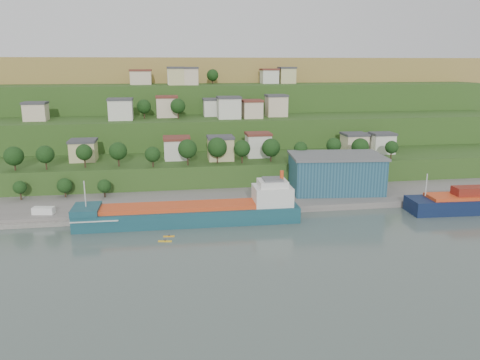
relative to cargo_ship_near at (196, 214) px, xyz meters
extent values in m
plane|color=#4C5D56|center=(7.73, -10.44, -2.62)|extent=(500.00, 500.00, 0.00)
cube|color=slate|center=(27.73, 17.56, -2.62)|extent=(220.00, 26.00, 4.00)
cube|color=slate|center=(-47.27, 11.56, -2.62)|extent=(40.00, 18.00, 2.40)
cube|color=#284719|center=(7.73, 45.56, -2.62)|extent=(260.00, 32.00, 20.00)
cube|color=#284719|center=(7.73, 75.56, -2.62)|extent=(280.00, 32.00, 44.00)
cube|color=#284719|center=(7.73, 105.56, -2.62)|extent=(300.00, 32.00, 70.00)
cube|color=olive|center=(7.73, 179.56, -2.62)|extent=(360.00, 120.00, 96.00)
cube|color=#CDC285|center=(-37.96, 47.33, 10.88)|extent=(9.06, 9.00, 6.99)
cube|color=#3F3F44|center=(-37.96, 47.33, 14.82)|extent=(9.66, 9.60, 0.90)
cube|color=silver|center=(-4.19, 44.73, 11.05)|extent=(8.46, 7.95, 7.34)
cube|color=brown|center=(-4.19, 44.73, 15.17)|extent=(9.06, 8.55, 0.90)
cube|color=silver|center=(-3.87, 47.57, 11.05)|extent=(9.55, 7.03, 7.34)
cube|color=brown|center=(-3.87, 47.57, 15.17)|extent=(10.15, 7.63, 0.90)
cube|color=#CDC285|center=(-3.39, 51.34, 10.72)|extent=(7.02, 7.41, 6.68)
cube|color=#3F3F44|center=(-3.39, 51.34, 14.51)|extent=(7.62, 8.01, 0.90)
cube|color=#CDC285|center=(12.03, 41.00, 11.39)|extent=(9.11, 8.25, 8.03)
cube|color=#3F3F44|center=(12.03, 41.00, 15.86)|extent=(9.71, 8.85, 0.90)
cube|color=silver|center=(27.09, 45.19, 11.57)|extent=(8.93, 8.10, 8.37)
cube|color=brown|center=(27.09, 45.19, 16.20)|extent=(9.53, 8.70, 0.90)
cube|color=beige|center=(67.83, 49.59, 10.72)|extent=(9.01, 8.96, 6.69)
cube|color=#3F3F44|center=(67.83, 49.59, 14.52)|extent=(9.61, 9.56, 0.90)
cube|color=silver|center=(77.22, 44.13, 11.08)|extent=(8.54, 7.01, 7.40)
cube|color=#3F3F44|center=(77.22, 44.13, 15.23)|extent=(9.14, 7.61, 0.90)
cube|color=beige|center=(77.40, 50.35, 10.49)|extent=(7.98, 7.21, 6.21)
cube|color=#3F3F44|center=(77.40, 50.35, 14.04)|extent=(8.58, 7.81, 0.90)
cube|color=beige|center=(-60.28, 74.68, 22.79)|extent=(8.82, 7.51, 6.82)
cube|color=#3F3F44|center=(-60.28, 74.68, 26.65)|extent=(9.42, 8.11, 0.90)
cube|color=silver|center=(-25.98, 71.77, 23.45)|extent=(9.68, 7.51, 8.14)
cube|color=#3F3F44|center=(-25.98, 71.77, 27.97)|extent=(10.28, 8.11, 0.90)
cube|color=beige|center=(-6.90, 80.24, 23.57)|extent=(8.94, 8.93, 8.38)
cube|color=brown|center=(-6.90, 80.24, 28.21)|extent=(9.54, 9.53, 0.90)
cube|color=silver|center=(14.01, 81.21, 22.88)|extent=(9.46, 7.17, 7.01)
cube|color=#3F3F44|center=(14.01, 81.21, 26.84)|extent=(10.06, 7.77, 0.90)
cube|color=silver|center=(19.15, 70.05, 23.63)|extent=(9.42, 8.02, 8.49)
cube|color=#3F3F44|center=(19.15, 70.05, 28.32)|extent=(10.02, 8.62, 0.90)
cube|color=beige|center=(26.50, 81.01, 22.45)|extent=(7.16, 7.20, 6.13)
cube|color=#3F3F44|center=(26.50, 81.01, 25.96)|extent=(7.76, 7.80, 0.90)
cube|color=beige|center=(29.36, 70.72, 22.86)|extent=(8.10, 8.83, 6.95)
cube|color=brown|center=(29.36, 70.72, 26.79)|extent=(8.70, 9.43, 0.90)
cube|color=beige|center=(41.21, 75.80, 23.72)|extent=(8.76, 8.25, 8.68)
cube|color=#3F3F44|center=(41.21, 75.80, 28.51)|extent=(9.36, 8.85, 0.90)
cube|color=beige|center=(-18.88, 108.28, 35.55)|extent=(9.96, 8.61, 6.33)
cube|color=brown|center=(-18.88, 108.28, 39.16)|extent=(10.56, 9.21, 0.90)
cube|color=silver|center=(-2.05, 106.23, 36.18)|extent=(8.01, 8.31, 7.60)
cube|color=#3F3F44|center=(-2.05, 106.23, 40.43)|extent=(8.61, 8.91, 0.90)
cube|color=#CDC285|center=(-2.01, 99.67, 36.16)|extent=(7.21, 8.08, 7.57)
cube|color=#3F3F44|center=(-2.01, 99.67, 40.40)|extent=(7.81, 8.68, 0.90)
cube|color=beige|center=(3.50, 100.07, 36.13)|extent=(9.43, 8.00, 7.49)
cube|color=#3F3F44|center=(3.50, 100.07, 40.33)|extent=(10.03, 8.60, 0.90)
cube|color=silver|center=(45.55, 110.69, 35.68)|extent=(8.23, 8.99, 6.59)
cube|color=brown|center=(45.55, 110.69, 39.42)|extent=(8.83, 9.59, 0.90)
cube|color=#CDC285|center=(54.46, 109.21, 36.09)|extent=(7.86, 7.32, 7.41)
cube|color=#3F3F44|center=(54.46, 109.21, 40.24)|extent=(8.46, 7.92, 0.90)
cylinder|color=#382619|center=(-58.11, 33.83, 8.97)|extent=(0.50, 0.50, 3.17)
sphere|color=black|center=(-58.11, 33.83, 12.32)|extent=(6.41, 6.41, 6.41)
cylinder|color=#382619|center=(-48.10, 33.71, 9.17)|extent=(0.50, 0.50, 3.58)
sphere|color=black|center=(-48.10, 33.71, 12.61)|extent=(5.99, 5.99, 5.99)
cylinder|color=#382619|center=(-35.66, 34.82, 9.30)|extent=(0.50, 0.50, 3.84)
sphere|color=black|center=(-35.66, 34.82, 12.75)|extent=(5.56, 5.56, 5.56)
cylinder|color=#382619|center=(-24.36, 35.16, 9.25)|extent=(0.50, 0.50, 3.74)
sphere|color=black|center=(-24.36, 35.16, 12.83)|extent=(6.19, 6.19, 6.19)
cylinder|color=#382619|center=(-12.55, 32.29, 8.87)|extent=(0.50, 0.50, 2.97)
sphere|color=black|center=(-12.55, 32.29, 11.82)|extent=(5.35, 5.35, 5.35)
cylinder|color=#382619|center=(-0.50, 33.23, 9.39)|extent=(0.50, 0.50, 4.02)
sphere|color=black|center=(-0.50, 33.23, 13.25)|extent=(6.70, 6.70, 6.70)
cylinder|color=#382619|center=(10.17, 34.88, 9.35)|extent=(0.50, 0.50, 3.94)
sphere|color=black|center=(10.17, 34.88, 13.25)|extent=(7.02, 7.02, 7.02)
cylinder|color=#382619|center=(18.96, 33.68, 9.27)|extent=(0.50, 0.50, 3.79)
sphere|color=black|center=(18.96, 33.68, 12.81)|extent=(5.98, 5.98, 5.98)
cylinder|color=#382619|center=(29.85, 35.01, 9.05)|extent=(0.50, 0.50, 3.35)
sphere|color=black|center=(29.85, 35.01, 12.56)|extent=(6.66, 6.66, 6.66)
cylinder|color=#382619|center=(40.07, 31.91, 9.31)|extent=(0.50, 0.50, 3.86)
sphere|color=black|center=(40.07, 31.91, 12.56)|extent=(4.82, 4.82, 4.82)
cylinder|color=#382619|center=(53.47, 34.32, 9.38)|extent=(0.50, 0.50, 3.99)
sphere|color=black|center=(53.47, 34.32, 12.89)|extent=(5.53, 5.53, 5.53)
cylinder|color=#382619|center=(63.31, 33.14, 8.90)|extent=(0.50, 0.50, 3.04)
sphere|color=black|center=(63.31, 33.14, 12.20)|extent=(6.48, 6.48, 6.48)
cylinder|color=#382619|center=(75.03, 31.69, 9.03)|extent=(0.50, 0.50, 3.30)
sphere|color=black|center=(75.03, 31.69, 12.02)|extent=(4.87, 4.87, 4.87)
cylinder|color=#382619|center=(16.28, 109.37, 33.74)|extent=(0.50, 0.50, 2.73)
sphere|color=black|center=(16.28, 109.37, 36.71)|extent=(5.84, 5.84, 5.84)
cylinder|color=#382619|center=(-2.38, 72.09, 21.24)|extent=(0.50, 0.50, 3.72)
sphere|color=black|center=(-2.38, 72.09, 24.85)|extent=(6.33, 6.33, 6.33)
cylinder|color=#382619|center=(42.25, 78.11, 21.22)|extent=(0.50, 0.50, 3.68)
sphere|color=black|center=(42.25, 78.11, 24.40)|extent=(4.88, 4.88, 4.88)
cylinder|color=#382619|center=(56.39, 111.65, 34.34)|extent=(0.50, 0.50, 3.91)
sphere|color=black|center=(56.39, 111.65, 37.65)|extent=(4.96, 4.96, 4.96)
cylinder|color=#382619|center=(30.06, 80.04, 21.03)|extent=(0.50, 0.50, 3.30)
sphere|color=black|center=(30.06, 80.04, 24.24)|extent=(5.68, 5.68, 5.68)
cylinder|color=#382619|center=(-16.67, 76.20, 21.09)|extent=(0.50, 0.50, 3.41)
sphere|color=black|center=(-16.67, 76.20, 24.45)|extent=(6.03, 6.03, 6.03)
cube|color=#143F4D|center=(-2.11, 0.00, -1.25)|extent=(63.92, 10.92, 6.38)
cube|color=#D2451C|center=(-3.93, 0.00, 2.48)|extent=(47.49, 8.87, 1.09)
cube|color=#143F4D|center=(-30.35, 0.00, 2.85)|extent=(7.43, 10.12, 1.82)
cube|color=silver|center=(22.49, 0.00, 4.67)|extent=(11.06, 9.26, 5.47)
cube|color=silver|center=(22.49, 0.00, 8.32)|extent=(8.30, 7.40, 1.82)
cube|color=#595B5E|center=(22.49, 0.00, 9.50)|extent=(5.54, 5.54, 0.55)
cylinder|color=#D2451C|center=(25.23, 0.00, 10.59)|extent=(1.11, 1.11, 2.73)
cylinder|color=silver|center=(-30.35, 0.00, 7.40)|extent=(0.33, 0.33, 7.29)
cube|color=silver|center=(-27.62, 0.00, 0.84)|extent=(12.90, 10.47, 0.23)
cylinder|color=silver|center=(69.49, -2.79, 6.64)|extent=(0.33, 0.33, 6.82)
cube|color=maroon|center=(85.07, -2.79, 4.10)|extent=(11.89, 5.38, 2.53)
cube|color=navy|center=(49.39, 20.31, 5.38)|extent=(31.63, 20.87, 12.00)
cube|color=#595B5E|center=(49.39, 20.31, 11.78)|extent=(32.72, 21.96, 0.80)
cube|color=white|center=(-43.99, 9.01, 0.00)|extent=(6.44, 3.52, 2.85)
cube|color=silver|center=(-34.78, 6.57, -1.03)|extent=(4.13, 2.95, 0.77)
cube|color=#F9A316|center=(-7.93, -10.24, -2.51)|extent=(2.97, 0.72, 0.22)
sphere|color=#3F3F44|center=(-7.93, -10.24, -2.14)|extent=(0.52, 0.52, 0.52)
cube|color=yellow|center=(-8.95, -13.73, -2.49)|extent=(3.55, 1.24, 0.26)
sphere|color=#3F3F44|center=(-8.95, -13.73, -2.05)|extent=(0.61, 0.61, 0.61)
camera|label=1|loc=(-7.47, -128.93, 42.05)|focal=35.00mm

